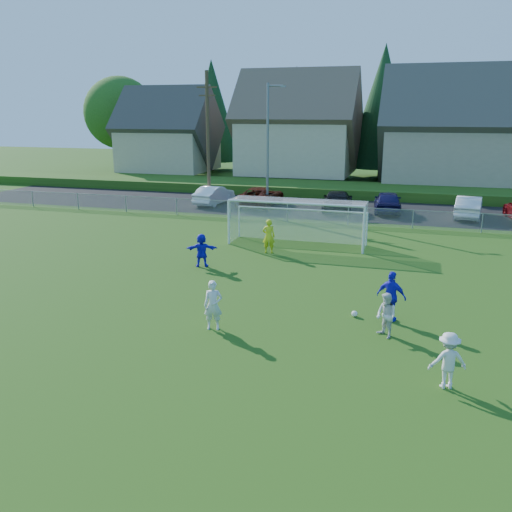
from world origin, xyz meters
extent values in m
plane|color=#193D0C|center=(0.00, 0.00, 0.00)|extent=(160.00, 160.00, 0.00)
plane|color=black|center=(0.00, 27.50, 0.01)|extent=(60.00, 60.00, 0.00)
cube|color=#1E420F|center=(0.00, 35.00, 0.40)|extent=(70.00, 6.00, 0.80)
sphere|color=white|center=(4.28, 5.98, 0.11)|extent=(0.22, 0.22, 0.22)
imported|color=silver|center=(-0.16, 3.50, 0.85)|extent=(0.70, 0.55, 1.69)
imported|color=silver|center=(5.44, 4.47, 0.74)|extent=(0.90, 0.91, 1.48)
imported|color=silver|center=(7.22, 1.53, 0.78)|extent=(1.14, 0.86, 1.56)
imported|color=#1B15CD|center=(5.52, 5.95, 0.90)|extent=(1.14, 0.74, 1.80)
imported|color=#1B15CD|center=(-3.40, 10.44, 0.79)|extent=(1.54, 0.93, 1.58)
imported|color=#D0D619|center=(-1.03, 13.73, 0.89)|extent=(0.72, 0.55, 1.78)
imported|color=white|center=(-9.08, 26.93, 0.72)|extent=(2.03, 4.55, 1.45)
imported|color=#551709|center=(-5.32, 27.06, 0.75)|extent=(2.76, 5.53, 1.51)
imported|color=black|center=(0.60, 26.76, 0.74)|extent=(2.62, 5.32, 1.49)
imported|color=#161343|center=(4.15, 27.19, 0.78)|extent=(2.22, 4.73, 1.57)
imported|color=silver|center=(9.58, 26.76, 0.76)|extent=(2.15, 4.75, 1.51)
cylinder|color=white|center=(-3.65, 15.00, 1.22)|extent=(0.12, 0.12, 2.44)
cylinder|color=white|center=(3.65, 15.00, 1.22)|extent=(0.12, 0.12, 2.44)
cylinder|color=white|center=(0.00, 15.00, 2.44)|extent=(7.30, 0.12, 0.12)
cylinder|color=white|center=(-3.65, 16.80, 0.90)|extent=(0.08, 0.08, 1.80)
cylinder|color=white|center=(3.65, 16.80, 0.90)|extent=(0.08, 0.08, 1.80)
cylinder|color=white|center=(0.00, 16.80, 1.80)|extent=(7.30, 0.08, 0.08)
cube|color=silver|center=(0.00, 16.80, 0.90)|extent=(7.30, 0.02, 1.80)
cube|color=silver|center=(-3.65, 15.90, 1.22)|extent=(0.02, 1.80, 2.44)
cube|color=silver|center=(3.65, 15.90, 1.22)|extent=(0.02, 1.80, 2.44)
cube|color=silver|center=(0.00, 15.90, 2.44)|extent=(7.30, 1.80, 0.02)
cube|color=gray|center=(0.00, 22.00, 1.18)|extent=(52.00, 0.03, 0.03)
cube|color=gray|center=(0.00, 22.00, 0.60)|extent=(52.00, 0.02, 1.14)
cylinder|color=gray|center=(0.00, 22.00, 0.60)|extent=(0.06, 0.06, 1.20)
cylinder|color=slate|center=(-4.50, 26.00, 4.50)|extent=(0.18, 0.18, 9.00)
cylinder|color=slate|center=(-4.00, 26.00, 8.80)|extent=(1.20, 0.12, 0.12)
cube|color=slate|center=(-3.40, 26.00, 8.75)|extent=(0.36, 0.18, 0.12)
cylinder|color=#473321|center=(-9.50, 27.00, 5.00)|extent=(0.26, 0.26, 10.00)
cube|color=#473321|center=(-9.50, 27.00, 8.80)|extent=(1.60, 0.10, 0.10)
cube|color=#473321|center=(-9.50, 27.00, 8.20)|extent=(1.30, 0.10, 0.10)
cube|color=tan|center=(-20.00, 42.00, 3.05)|extent=(9.00, 8.00, 4.50)
pyramid|color=#423D38|center=(-20.00, 42.00, 9.71)|extent=(9.90, 8.80, 4.41)
cube|color=#C6B58E|center=(-6.00, 43.00, 3.55)|extent=(11.00, 9.00, 5.50)
pyramid|color=brown|center=(-6.00, 43.00, 11.26)|extent=(12.10, 9.90, 4.96)
cube|color=tan|center=(9.00, 42.00, 3.30)|extent=(12.00, 10.00, 5.00)
pyramid|color=#4C473F|center=(9.00, 42.00, 11.32)|extent=(13.20, 11.00, 5.52)
cylinder|color=#382616|center=(-28.00, 46.00, 1.98)|extent=(0.36, 0.36, 3.96)
sphere|color=#2B5B19|center=(-28.00, 46.00, 6.82)|extent=(8.36, 8.36, 8.36)
cylinder|color=#382616|center=(-18.00, 50.00, 0.60)|extent=(0.30, 0.30, 1.20)
cone|color=#143819|center=(-18.00, 50.00, 7.05)|extent=(6.76, 6.76, 11.70)
cylinder|color=#382616|center=(-8.00, 51.00, 0.60)|extent=(0.30, 0.30, 1.20)
cone|color=#143819|center=(-8.00, 51.00, 6.60)|extent=(6.24, 6.24, 10.80)
cylinder|color=#382616|center=(2.00, 48.00, 0.60)|extent=(0.30, 0.30, 1.20)
cone|color=#143819|center=(2.00, 48.00, 7.50)|extent=(7.28, 7.28, 12.60)
cylinder|color=#382616|center=(12.00, 50.00, 1.98)|extent=(0.36, 0.36, 3.96)
sphere|color=#2B5B19|center=(12.00, 50.00, 6.82)|extent=(8.36, 8.36, 8.36)
camera|label=1|loc=(6.09, -12.42, 7.16)|focal=38.00mm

